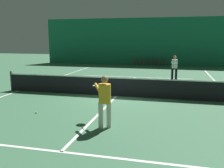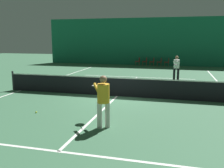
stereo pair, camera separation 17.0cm
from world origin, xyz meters
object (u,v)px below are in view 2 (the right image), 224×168
object	(u,v)px
tennis_net	(117,86)
tennis_ball	(36,112)
courtside_chair_1	(145,61)
courtside_chair_2	(153,61)
courtside_chair_0	(138,61)
player_far	(176,66)
courtside_chair_3	(160,61)
player_near	(103,98)
courtside_chair_4	(167,62)

from	to	relation	value
tennis_net	tennis_ball	world-z (taller)	tennis_net
courtside_chair_1	courtside_chair_2	bearing A→B (deg)	90.00
courtside_chair_1	tennis_ball	world-z (taller)	courtside_chair_1
courtside_chair_2	tennis_net	bearing A→B (deg)	-1.33
courtside_chair_0	player_far	bearing A→B (deg)	24.40
tennis_net	player_far	size ratio (longest dim) A/B	7.16
tennis_net	courtside_chair_3	size ratio (longest dim) A/B	14.29
courtside_chair_2	tennis_ball	distance (m)	18.34
courtside_chair_1	player_far	bearing A→B (deg)	20.14
player_near	courtside_chair_2	distance (m)	18.99
player_near	tennis_ball	bearing A→B (deg)	42.26
player_near	courtside_chair_3	world-z (taller)	player_near
player_near	tennis_ball	xyz separation A→B (m)	(-2.97, 0.85, -0.96)
player_near	courtside_chair_0	bearing A→B (deg)	-26.36
courtside_chair_3	tennis_ball	world-z (taller)	courtside_chair_3
tennis_net	courtside_chair_0	world-z (taller)	tennis_net
player_far	courtside_chair_2	world-z (taller)	player_far
courtside_chair_4	tennis_ball	bearing A→B (deg)	-13.16
courtside_chair_0	courtside_chair_3	size ratio (longest dim) A/B	1.00
courtside_chair_2	courtside_chair_0	bearing A→B (deg)	-90.00
tennis_net	tennis_ball	size ratio (longest dim) A/B	181.82
player_near	player_far	size ratio (longest dim) A/B	1.02
courtside_chair_3	courtside_chair_4	distance (m)	0.76
player_near	tennis_ball	world-z (taller)	player_near
tennis_ball	courtside_chair_3	bearing A→B (deg)	79.15
tennis_net	courtside_chair_0	distance (m)	14.62
tennis_net	player_far	world-z (taller)	player_far
courtside_chair_1	courtside_chair_4	xyz separation A→B (m)	(2.29, 0.00, 0.00)
player_near	courtside_chair_3	size ratio (longest dim) A/B	2.03
player_far	courtside_chair_3	distance (m)	8.97
courtside_chair_1	courtside_chair_4	bearing A→B (deg)	90.00
courtside_chair_2	player_near	bearing A→B (deg)	0.79
courtside_chair_2	courtside_chair_3	world-z (taller)	same
courtside_chair_4	player_near	bearing A→B (deg)	-3.82
courtside_chair_0	courtside_chair_4	xyz separation A→B (m)	(3.06, 0.00, 0.00)
player_near	courtside_chair_0	size ratio (longest dim) A/B	2.03
player_far	courtside_chair_2	bearing A→B (deg)	-160.76
tennis_net	courtside_chair_3	bearing A→B (deg)	85.68
courtside_chair_2	courtside_chair_3	size ratio (longest dim) A/B	1.00
courtside_chair_1	courtside_chair_3	xyz separation A→B (m)	(1.53, 0.00, 0.00)
courtside_chair_0	player_near	bearing A→B (deg)	5.38
tennis_ball	player_near	bearing A→B (deg)	-16.00
courtside_chair_3	player_far	bearing A→B (deg)	10.92
courtside_chair_0	tennis_ball	size ratio (longest dim) A/B	12.73
courtside_chair_3	courtside_chair_0	bearing A→B (deg)	-90.00
courtside_chair_1	tennis_net	bearing A→B (deg)	1.68
player_far	courtside_chair_0	size ratio (longest dim) A/B	1.99
tennis_net	courtside_chair_4	size ratio (longest dim) A/B	14.29
courtside_chair_3	tennis_ball	distance (m)	18.46
courtside_chair_3	player_near	bearing A→B (deg)	-1.52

